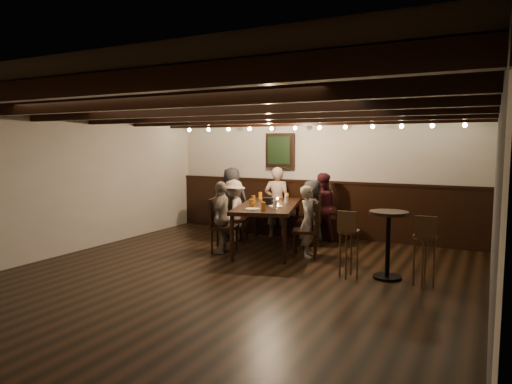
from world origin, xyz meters
The scene contains 27 objects.
room centered at (-0.29, 2.21, 1.07)m, with size 7.00×7.00×7.00m.
dining_table centered at (-0.35, 1.92, 0.74)m, with size 1.55×2.35×0.81m.
chair_left_near centered at (-1.17, 2.14, 0.28)m, with size 0.52×0.52×0.92m.
chair_left_far centered at (-0.91, 1.28, 0.29)m, with size 0.54×0.54×0.95m.
chair_right_near centered at (0.21, 2.55, 0.29)m, with size 0.54×0.54×0.95m.
chair_right_far centered at (0.47, 1.69, 0.28)m, with size 0.52×0.52×0.91m.
person_bench_left centered at (-1.47, 2.52, 0.71)m, with size 0.69×0.45×1.42m, color #242526.
person_bench_centre centered at (-0.65, 2.92, 0.71)m, with size 0.52×0.34×1.43m, color gray.
person_bench_right centered at (0.26, 3.04, 0.66)m, with size 0.64×0.50×1.33m, color #4D1A25.
person_left_near centered at (-1.20, 2.13, 0.60)m, with size 0.78×0.45×1.20m, color #9F8E87.
person_left_far centered at (-0.94, 1.27, 0.62)m, with size 0.73×0.30×1.25m, color gray.
person_right_near centered at (0.24, 2.56, 0.61)m, with size 0.60×0.39×1.22m, color #28282A.
person_right_far centered at (0.50, 1.70, 0.60)m, with size 0.44×0.29×1.19m, color #9F9786.
pint_a centered at (-0.82, 2.51, 0.88)m, with size 0.07×0.07×0.14m, color #BF7219.
pint_b centered at (-0.29, 2.61, 0.88)m, with size 0.07×0.07×0.14m, color #BF7219.
pint_c centered at (-0.66, 1.93, 0.88)m, with size 0.07×0.07×0.14m, color #BF7219.
pint_d centered at (-0.12, 2.19, 0.88)m, with size 0.07×0.07×0.14m, color silver.
pint_e centered at (-0.43, 1.42, 0.88)m, with size 0.07×0.07×0.14m, color #BF7219.
pint_f centered at (0.00, 1.45, 0.88)m, with size 0.07×0.07×0.14m, color silver.
pint_g centered at (-0.07, 1.16, 0.88)m, with size 0.07×0.07×0.14m, color #BF7219.
plate_near centered at (-0.29, 1.20, 0.82)m, with size 0.24×0.24×0.01m, color white.
plate_far centered at (-0.09, 1.68, 0.82)m, with size 0.24×0.24×0.01m, color white.
condiment_caddy centered at (-0.33, 1.87, 0.87)m, with size 0.15×0.10×0.12m, color black.
candle centered at (-0.32, 2.24, 0.84)m, with size 0.05×0.05×0.05m, color beige.
high_top_table centered at (1.94, 1.03, 0.63)m, with size 0.54×0.54×0.95m.
bar_stool_left centered at (1.44, 0.83, 0.36)m, with size 0.30×0.32×0.97m.
bar_stool_right centered at (2.44, 0.88, 0.36)m, with size 0.31×0.33×0.97m.
Camera 1 is at (3.20, -5.37, 1.88)m, focal length 32.00 mm.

